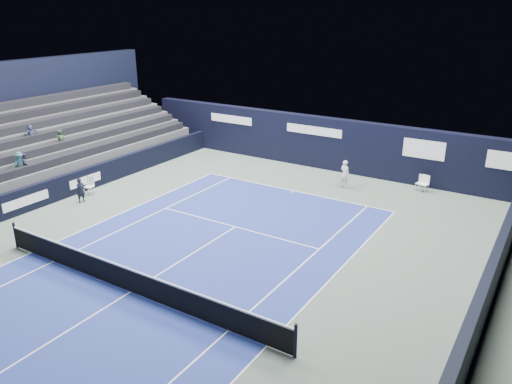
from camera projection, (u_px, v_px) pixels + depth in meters
ground at (169, 268)px, 18.75m from camera, size 48.00×48.00×0.00m
court_surface at (130, 292)px, 17.16m from camera, size 10.97×23.77×0.01m
enclosure_wall_right at (492, 277)px, 16.37m from camera, size 0.30×22.00×1.80m
folding_chair_back_a at (421, 182)px, 26.51m from camera, size 0.47×0.46×0.87m
folding_chair_back_b at (425, 182)px, 26.33m from camera, size 0.48×0.47×0.91m
line_judge_chair at (90, 184)px, 25.93m from camera, size 0.52×0.50×0.97m
line_judge at (81, 190)px, 24.88m from camera, size 0.40×0.51×1.24m
court_markings at (130, 292)px, 17.16m from camera, size 11.03×23.83×0.00m
tennis_net at (129, 279)px, 16.98m from camera, size 12.90×0.10×1.10m
back_sponsor_wall at (331, 144)px, 29.71m from camera, size 26.00×0.63×3.10m
side_barrier_left at (83, 180)px, 26.43m from camera, size 0.33×22.00×1.20m
spectator_stand at (50, 142)px, 28.65m from camera, size 6.00×18.00×6.40m
tennis_player at (345, 174)px, 26.88m from camera, size 0.63×0.86×1.52m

